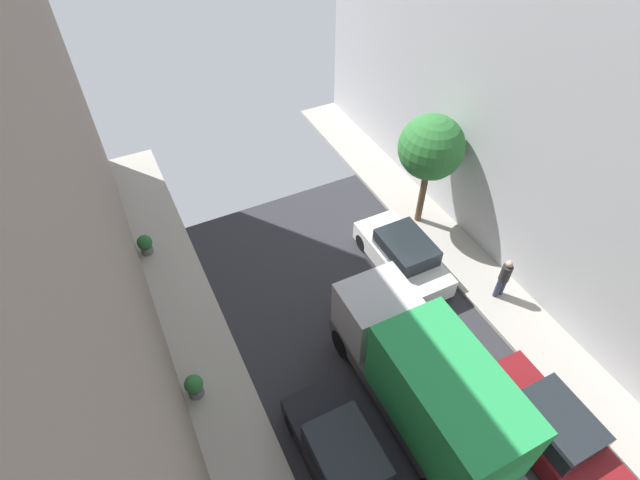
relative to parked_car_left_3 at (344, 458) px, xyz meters
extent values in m
cube|color=black|center=(0.00, 0.04, -0.17)|extent=(1.76, 4.20, 0.76)
cube|color=#1E2328|center=(0.00, -0.11, 0.53)|extent=(1.56, 2.10, 0.64)
cylinder|color=black|center=(-0.78, 1.59, -0.40)|extent=(0.22, 0.64, 0.64)
cylinder|color=black|center=(0.78, 1.59, -0.40)|extent=(0.22, 0.64, 0.64)
cube|color=maroon|center=(5.40, -1.72, -0.17)|extent=(1.76, 4.20, 0.76)
cube|color=#1E2328|center=(5.40, -1.87, 0.53)|extent=(1.56, 2.10, 0.64)
cylinder|color=black|center=(4.62, -0.17, -0.40)|extent=(0.22, 0.64, 0.64)
cylinder|color=black|center=(6.18, -0.17, -0.40)|extent=(0.22, 0.64, 0.64)
cylinder|color=black|center=(6.18, -3.27, -0.40)|extent=(0.22, 0.64, 0.64)
cube|color=white|center=(5.40, 5.47, -0.17)|extent=(1.76, 4.20, 0.76)
cube|color=#1E2328|center=(5.40, 5.32, 0.53)|extent=(1.56, 2.10, 0.64)
cylinder|color=black|center=(4.62, 7.02, -0.40)|extent=(0.22, 0.64, 0.64)
cylinder|color=black|center=(6.18, 7.02, -0.40)|extent=(0.22, 0.64, 0.64)
cylinder|color=black|center=(4.62, 3.92, -0.40)|extent=(0.22, 0.64, 0.64)
cylinder|color=black|center=(6.18, 3.92, -0.40)|extent=(0.22, 0.64, 0.64)
cube|color=#4C4C51|center=(2.70, 0.64, 0.01)|extent=(2.20, 6.60, 0.50)
cube|color=#B7B7BC|center=(2.70, 3.04, 1.11)|extent=(2.10, 1.80, 1.70)
cube|color=green|center=(2.70, -0.36, 1.46)|extent=(2.24, 4.20, 2.40)
cylinder|color=black|center=(1.72, 3.24, -0.24)|extent=(0.30, 0.96, 0.96)
cylinder|color=black|center=(3.68, 3.24, -0.24)|extent=(0.30, 0.96, 0.96)
cylinder|color=black|center=(3.68, -1.76, -0.24)|extent=(0.30, 0.96, 0.96)
cylinder|color=#2D334C|center=(7.59, 2.77, -0.16)|extent=(0.18, 0.18, 0.82)
cylinder|color=#2D334C|center=(7.81, 2.77, -0.16)|extent=(0.18, 0.18, 0.82)
cylinder|color=#262626|center=(7.70, 2.77, 0.57)|extent=(0.36, 0.36, 0.64)
sphere|color=tan|center=(7.70, 2.77, 1.03)|extent=(0.24, 0.24, 0.24)
cylinder|color=brown|center=(7.42, 7.31, 0.73)|extent=(0.26, 0.26, 2.61)
sphere|color=#2D7233|center=(7.42, 7.31, 2.95)|extent=(2.42, 2.42, 2.42)
cylinder|color=slate|center=(-2.92, 3.81, -0.40)|extent=(0.46, 0.46, 0.34)
sphere|color=#2D7233|center=(-2.92, 3.81, -0.01)|extent=(0.55, 0.55, 0.55)
cylinder|color=slate|center=(-2.94, 10.35, -0.41)|extent=(0.44, 0.44, 0.32)
sphere|color=#23602D|center=(-2.94, 10.35, -0.03)|extent=(0.56, 0.56, 0.56)
camera|label=1|loc=(-2.78, -4.21, 13.07)|focal=27.51mm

